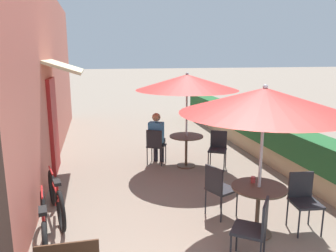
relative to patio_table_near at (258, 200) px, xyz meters
name	(u,v)px	position (x,y,z in m)	size (l,w,h in m)	color
cafe_facade_wall	(46,77)	(-3.33, 4.00, 1.54)	(0.98, 11.72, 4.20)	#C66B5B
planter_hedge	(253,131)	(1.96, 4.03, -0.01)	(0.60, 10.72, 1.01)	tan
patio_table_near	(258,200)	(0.00, 0.00, 0.00)	(0.79, 0.79, 0.74)	brown
patio_umbrella_near	(265,101)	(0.00, 0.00, 1.45)	(2.33, 2.33, 2.21)	#B7B7BC
cafe_chair_near_left	(303,197)	(0.74, -0.01, -0.03)	(0.44, 0.44, 0.87)	#232328
cafe_chair_near_right	(218,187)	(-0.36, 0.64, -0.03)	(0.53, 0.53, 0.87)	#232328
cafe_chair_near_back	(255,226)	(-0.37, -0.64, -0.03)	(0.56, 0.56, 0.87)	#232328
coffee_cup_near	(253,180)	(-0.01, 0.17, 0.25)	(0.07, 0.07, 0.09)	#B73D3D
patio_table_mid	(186,144)	(-0.20, 3.14, 0.00)	(0.79, 0.79, 0.74)	brown
patio_umbrella_mid	(187,82)	(-0.20, 3.14, 1.45)	(2.33, 2.33, 2.21)	#B7B7BC
cafe_chair_mid_left	(218,147)	(0.49, 2.86, -0.03)	(0.54, 0.54, 0.87)	#232328
cafe_chair_mid_right	(156,144)	(-0.88, 3.42, -0.03)	(0.54, 0.54, 0.87)	#232328
seated_patron_mid_right	(157,136)	(-0.83, 3.51, 0.14)	(0.47, 0.50, 1.25)	#23232D
bicycle_leaning	(44,227)	(-2.99, 0.26, -0.21)	(0.32, 1.62, 0.72)	black
bicycle_second	(56,198)	(-2.94, 1.21, -0.21)	(0.44, 1.60, 0.72)	black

